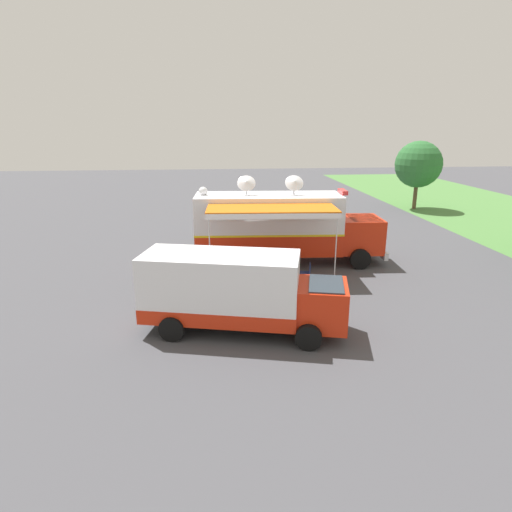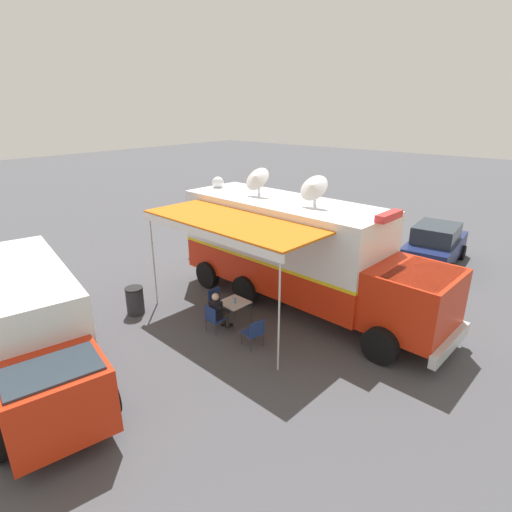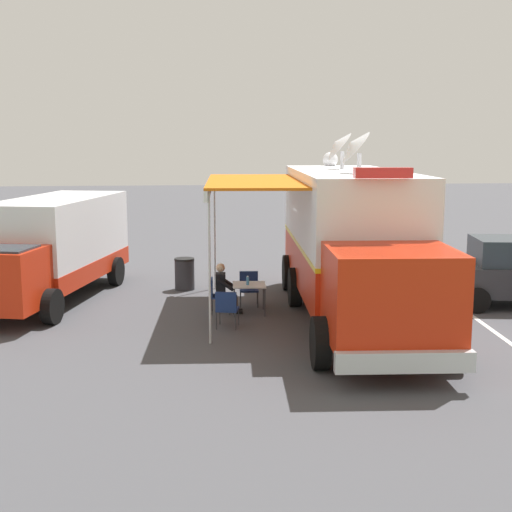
{
  "view_description": "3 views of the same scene",
  "coord_description": "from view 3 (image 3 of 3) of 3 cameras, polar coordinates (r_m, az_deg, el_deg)",
  "views": [
    {
      "loc": [
        21.14,
        -2.73,
        6.77
      ],
      "look_at": [
        2.3,
        -0.84,
        1.05
      ],
      "focal_mm": 30.4,
      "sensor_mm": 36.0,
      "label": 1
    },
    {
      "loc": [
        10.67,
        7.8,
        6.41
      ],
      "look_at": [
        0.26,
        -0.94,
        1.39
      ],
      "focal_mm": 28.67,
      "sensor_mm": 36.0,
      "label": 2
    },
    {
      "loc": [
        3.94,
        16.61,
        4.23
      ],
      "look_at": [
        2.21,
        -0.81,
        1.29
      ],
      "focal_mm": 48.43,
      "sensor_mm": 36.0,
      "label": 3
    }
  ],
  "objects": [
    {
      "name": "folding_table",
      "position": [
        17.02,
        -0.57,
        -2.53
      ],
      "size": [
        0.85,
        0.85,
        0.73
      ],
      "color": "silver",
      "rests_on": "ground"
    },
    {
      "name": "water_bottle",
      "position": [
        16.92,
        -0.69,
        -2.05
      ],
      "size": [
        0.07,
        0.07,
        0.22
      ],
      "color": "#4C99D8",
      "rests_on": "folding_table"
    },
    {
      "name": "seated_responder",
      "position": [
        17.07,
        -2.64,
        -2.58
      ],
      "size": [
        0.68,
        0.57,
        1.25
      ],
      "color": "black",
      "rests_on": "ground"
    },
    {
      "name": "traffic_cone",
      "position": [
        22.62,
        5.8,
        -0.58
      ],
      "size": [
        0.36,
        0.36,
        0.58
      ],
      "color": "black",
      "rests_on": "ground"
    },
    {
      "name": "ground_plane",
      "position": [
        17.59,
        7.46,
        -4.47
      ],
      "size": [
        100.0,
        100.0,
        0.0
      ],
      "primitive_type": "plane",
      "color": "#47474C"
    },
    {
      "name": "folding_chair_spare_by_truck",
      "position": [
        15.69,
        -2.43,
        -4.18
      ],
      "size": [
        0.57,
        0.57,
        0.87
      ],
      "color": "navy",
      "rests_on": "ground"
    },
    {
      "name": "support_truck",
      "position": [
        19.2,
        -16.47,
        0.62
      ],
      "size": [
        3.59,
        7.09,
        2.7
      ],
      "color": "white",
      "rests_on": "ground"
    },
    {
      "name": "command_truck",
      "position": [
        16.49,
        7.92,
        1.48
      ],
      "size": [
        5.2,
        9.62,
        4.53
      ],
      "color": "red",
      "rests_on": "ground"
    },
    {
      "name": "trash_bin",
      "position": [
        19.86,
        -5.92,
        -1.48
      ],
      "size": [
        0.57,
        0.57,
        0.91
      ],
      "color": "#2D2D33",
      "rests_on": "ground"
    },
    {
      "name": "folding_chair_at_table",
      "position": [
        17.1,
        -3.27,
        -3.04
      ],
      "size": [
        0.51,
        0.51,
        0.87
      ],
      "color": "navy",
      "rests_on": "ground"
    },
    {
      "name": "lot_stripe",
      "position": [
        16.0,
        19.7,
        -6.37
      ],
      "size": [
        0.41,
        4.8,
        0.01
      ],
      "primitive_type": "cube",
      "rotation": [
        0.0,
        0.0,
        -0.06
      ],
      "color": "silver",
      "rests_on": "ground"
    },
    {
      "name": "folding_chair_beside_table",
      "position": [
        17.89,
        -0.59,
        -2.46
      ],
      "size": [
        0.51,
        0.51,
        0.87
      ],
      "color": "navy",
      "rests_on": "ground"
    }
  ]
}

